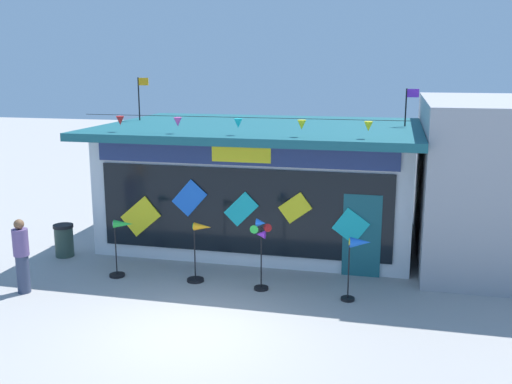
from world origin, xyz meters
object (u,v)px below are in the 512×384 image
kite_shop_building (265,181)px  trash_bin (64,240)px  wind_spinner_center_left (261,240)px  person_near_camera (22,256)px  wind_spinner_far_left (121,241)px  wind_spinner_center_right (357,253)px  wind_spinner_left (199,248)px

kite_shop_building → trash_bin: bearing=-148.7°
kite_shop_building → trash_bin: kite_shop_building is taller
kite_shop_building → wind_spinner_center_left: size_ratio=5.16×
kite_shop_building → trash_bin: 5.73m
person_near_camera → trash_bin: person_near_camera is taller
trash_bin → wind_spinner_far_left: bearing=-26.6°
wind_spinner_far_left → wind_spinner_center_right: wind_spinner_center_right is taller
wind_spinner_left → wind_spinner_far_left: bearing=-176.2°
wind_spinner_far_left → wind_spinner_center_left: wind_spinner_center_left is taller
kite_shop_building → wind_spinner_far_left: 4.83m
kite_shop_building → wind_spinner_far_left: size_ratio=6.07×
kite_shop_building → trash_bin: (-4.78, -2.90, -1.26)m
wind_spinner_left → trash_bin: bearing=166.7°
person_near_camera → kite_shop_building: bearing=-100.4°
wind_spinner_center_left → trash_bin: 5.75m
wind_spinner_center_left → trash_bin: wind_spinner_center_left is taller
wind_spinner_center_right → person_near_camera: (-7.22, -1.20, -0.21)m
wind_spinner_center_right → wind_spinner_far_left: bearing=177.9°
trash_bin → kite_shop_building: bearing=31.3°
kite_shop_building → wind_spinner_left: size_ratio=6.01×
wind_spinner_far_left → wind_spinner_center_right: bearing=-2.1°
kite_shop_building → wind_spinner_center_left: kite_shop_building is taller
kite_shop_building → wind_spinner_left: 4.03m
wind_spinner_far_left → trash_bin: 2.48m
person_near_camera → wind_spinner_far_left: bearing=-112.2°
wind_spinner_left → wind_spinner_center_right: size_ratio=1.00×
wind_spinner_left → kite_shop_building: bearing=79.9°
wind_spinner_left → person_near_camera: 3.90m
wind_spinner_center_right → wind_spinner_left: bearing=174.8°
wind_spinner_center_left → person_near_camera: (-5.09, -1.35, -0.31)m
wind_spinner_far_left → wind_spinner_left: bearing=3.8°
kite_shop_building → wind_spinner_center_right: bearing=-55.0°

